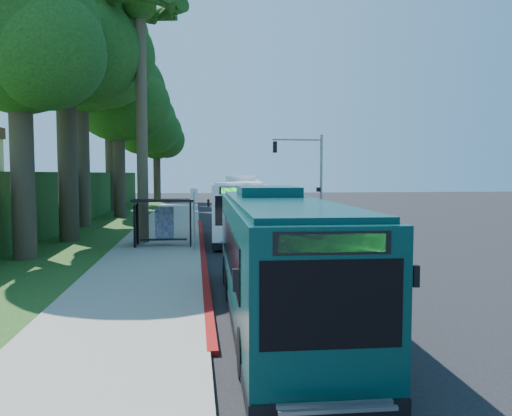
{
  "coord_description": "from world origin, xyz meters",
  "views": [
    {
      "loc": [
        -5.35,
        -29.44,
        3.92
      ],
      "look_at": [
        -1.62,
        1.0,
        1.78
      ],
      "focal_mm": 35.0,
      "sensor_mm": 36.0,
      "label": 1
    }
  ],
  "objects": [
    {
      "name": "tree_3",
      "position": [
        -13.88,
        23.98,
        11.98
      ],
      "size": [
        10.08,
        9.6,
        17.28
      ],
      "color": "#382B1E",
      "rests_on": "ground"
    },
    {
      "name": "tree_5",
      "position": [
        -10.41,
        39.99,
        8.96
      ],
      "size": [
        7.35,
        7.0,
        12.86
      ],
      "color": "#382B1E",
      "rests_on": "ground"
    },
    {
      "name": "tree_1",
      "position": [
        -13.37,
        7.98,
        12.73
      ],
      "size": [
        10.5,
        10.0,
        18.26
      ],
      "color": "#382B1E",
      "rests_on": "ground"
    },
    {
      "name": "bus_shelter",
      "position": [
        -7.26,
        -2.86,
        1.81
      ],
      "size": [
        3.2,
        1.51,
        2.55
      ],
      "color": "black",
      "rests_on": "ground"
    },
    {
      "name": "tree_0",
      "position": [
        -12.4,
        -0.02,
        11.2
      ],
      "size": [
        8.4,
        8.0,
        15.7
      ],
      "color": "#382B1E",
      "rests_on": "ground"
    },
    {
      "name": "sidewalk",
      "position": [
        -7.3,
        0.0,
        0.06
      ],
      "size": [
        4.5,
        70.0,
        0.12
      ],
      "primitive_type": "cube",
      "color": "gray",
      "rests_on": "ground"
    },
    {
      "name": "ground",
      "position": [
        0.0,
        0.0,
        0.0
      ],
      "size": [
        140.0,
        140.0,
        0.0
      ],
      "primitive_type": "plane",
      "color": "black",
      "rests_on": "ground"
    },
    {
      "name": "pickup",
      "position": [
        0.72,
        6.3,
        0.82
      ],
      "size": [
        2.85,
        5.98,
        1.65
      ],
      "primitive_type": "imported",
      "rotation": [
        0.0,
        0.0,
        0.02
      ],
      "color": "beige",
      "rests_on": "ground"
    },
    {
      "name": "tree_2",
      "position": [
        -11.89,
        15.98,
        10.48
      ],
      "size": [
        8.82,
        8.4,
        15.12
      ],
      "color": "#382B1E",
      "rests_on": "ground"
    },
    {
      "name": "teal_bus",
      "position": [
        -3.2,
        -16.31,
        1.72
      ],
      "size": [
        2.78,
        11.85,
        3.52
      ],
      "rotation": [
        0.0,
        0.0,
        -0.02
      ],
      "color": "#093231",
      "rests_on": "ground"
    },
    {
      "name": "red_curb",
      "position": [
        -5.0,
        -4.0,
        0.07
      ],
      "size": [
        0.25,
        30.0,
        0.13
      ],
      "primitive_type": "cube",
      "color": "maroon",
      "rests_on": "ground"
    },
    {
      "name": "white_bus",
      "position": [
        -2.59,
        1.17,
        1.83
      ],
      "size": [
        3.91,
        12.76,
        3.74
      ],
      "rotation": [
        0.0,
        0.0,
        -0.1
      ],
      "color": "white",
      "rests_on": "ground"
    },
    {
      "name": "grass_verge",
      "position": [
        -13.0,
        5.0,
        0.03
      ],
      "size": [
        8.0,
        70.0,
        0.06
      ],
      "primitive_type": "cube",
      "color": "#234719",
      "rests_on": "ground"
    },
    {
      "name": "tree_4",
      "position": [
        -11.4,
        31.98,
        9.73
      ],
      "size": [
        8.4,
        8.0,
        14.14
      ],
      "color": "#382B1E",
      "rests_on": "ground"
    },
    {
      "name": "stop_sign_pole",
      "position": [
        -5.4,
        -5.0,
        2.08
      ],
      "size": [
        0.35,
        0.06,
        3.17
      ],
      "color": "gray",
      "rests_on": "ground"
    },
    {
      "name": "palm_tree",
      "position": [
        -8.2,
        -1.5,
        12.38
      ],
      "size": [
        4.2,
        4.2,
        14.4
      ],
      "color": "#4C3F2D",
      "rests_on": "ground"
    },
    {
      "name": "tree_6",
      "position": [
        -12.91,
        -6.01,
        9.71
      ],
      "size": [
        7.56,
        7.2,
        13.74
      ],
      "color": "#382B1E",
      "rests_on": "ground"
    },
    {
      "name": "traffic_signal_pole",
      "position": [
        3.78,
        10.0,
        4.42
      ],
      "size": [
        4.1,
        0.3,
        7.0
      ],
      "color": "gray",
      "rests_on": "ground"
    }
  ]
}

